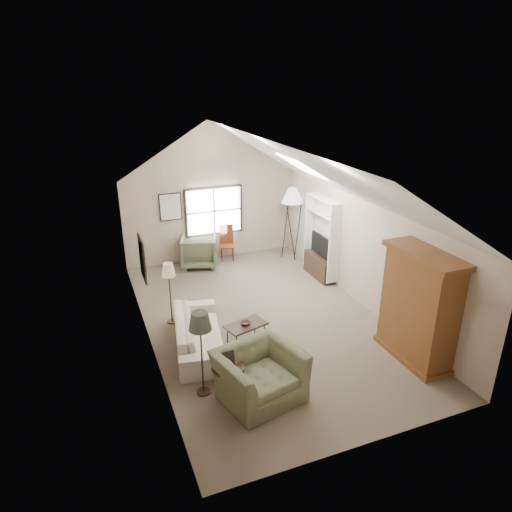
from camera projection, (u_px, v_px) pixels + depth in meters
name	position (u px, v px, depth m)	size (l,w,h in m)	color
room_shell	(263.00, 179.00, 9.08)	(5.01, 8.01, 4.00)	#685C4A
window	(214.00, 211.00, 13.18)	(1.72, 0.08, 1.42)	black
skylight	(301.00, 166.00, 10.29)	(0.80, 1.20, 0.52)	white
wall_art	(157.00, 231.00, 10.66)	(1.97, 3.71, 0.88)	black
armoire	(419.00, 307.00, 8.55)	(0.60, 1.50, 2.20)	brown
tv_alcove	(322.00, 237.00, 12.03)	(0.32, 1.30, 2.10)	white
media_console	(319.00, 266.00, 12.34)	(0.34, 1.18, 0.60)	#382316
tv_panel	(320.00, 245.00, 12.11)	(0.05, 0.90, 0.55)	black
sofa	(199.00, 333.00, 9.13)	(2.31, 0.90, 0.68)	beige
armchair_near	(259.00, 375.00, 7.70)	(1.35, 1.18, 0.88)	#686C4C
armchair_far	(199.00, 251.00, 12.99)	(0.97, 1.00, 0.91)	#5A6043
coffee_table	(246.00, 333.00, 9.35)	(0.84, 0.47, 0.43)	#372316
bowl	(246.00, 323.00, 9.26)	(0.20, 0.20, 0.05)	#3D2B19
side_table	(229.00, 380.00, 7.81)	(0.58, 0.58, 0.58)	#362816
side_chair	(227.00, 243.00, 13.41)	(0.40, 0.40, 1.02)	maroon
tripod_lamp	(292.00, 223.00, 13.32)	(0.63, 0.63, 2.18)	white
dark_lamp	(202.00, 353.00, 7.65)	(0.39, 0.39, 1.61)	#282C1F
tan_lamp	(170.00, 293.00, 9.92)	(0.29, 0.29, 1.45)	tan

